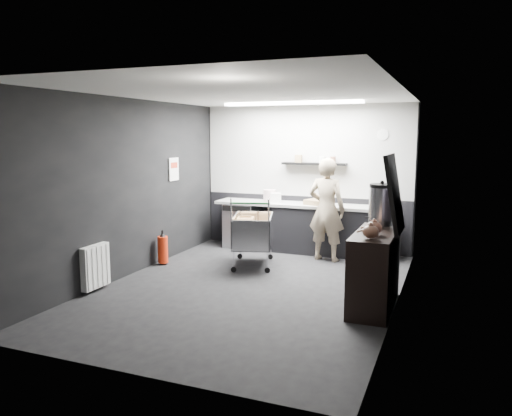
% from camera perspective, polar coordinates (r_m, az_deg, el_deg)
% --- Properties ---
extents(floor, '(5.50, 5.50, 0.00)m').
position_cam_1_polar(floor, '(7.14, -0.70, -9.16)').
color(floor, black).
rests_on(floor, ground).
extents(ceiling, '(5.50, 5.50, 0.00)m').
position_cam_1_polar(ceiling, '(6.83, -0.74, 12.98)').
color(ceiling, white).
rests_on(ceiling, wall_back).
extents(wall_back, '(5.50, 0.00, 5.50)m').
position_cam_1_polar(wall_back, '(9.44, 5.66, 3.49)').
color(wall_back, black).
rests_on(wall_back, floor).
extents(wall_front, '(5.50, 0.00, 5.50)m').
position_cam_1_polar(wall_front, '(4.47, -14.30, -2.28)').
color(wall_front, black).
rests_on(wall_front, floor).
extents(wall_left, '(0.00, 5.50, 5.50)m').
position_cam_1_polar(wall_left, '(7.84, -14.38, 2.25)').
color(wall_left, black).
rests_on(wall_left, floor).
extents(wall_right, '(0.00, 5.50, 5.50)m').
position_cam_1_polar(wall_right, '(6.37, 16.14, 0.81)').
color(wall_right, black).
rests_on(wall_right, floor).
extents(kitchen_wall_panel, '(3.95, 0.02, 1.70)m').
position_cam_1_polar(kitchen_wall_panel, '(9.39, 5.68, 6.52)').
color(kitchen_wall_panel, '#B1B1AC').
rests_on(kitchen_wall_panel, wall_back).
extents(dado_panel, '(3.95, 0.02, 1.00)m').
position_cam_1_polar(dado_panel, '(9.54, 5.56, -1.62)').
color(dado_panel, black).
rests_on(dado_panel, wall_back).
extents(floating_shelf, '(1.20, 0.22, 0.04)m').
position_cam_1_polar(floating_shelf, '(9.25, 6.66, 5.04)').
color(floating_shelf, black).
rests_on(floating_shelf, wall_back).
extents(wall_clock, '(0.20, 0.03, 0.20)m').
position_cam_1_polar(wall_clock, '(9.09, 14.28, 8.13)').
color(wall_clock, white).
rests_on(wall_clock, wall_back).
extents(poster, '(0.02, 0.30, 0.40)m').
position_cam_1_polar(poster, '(8.89, -9.39, 4.40)').
color(poster, white).
rests_on(poster, wall_left).
extents(poster_red_band, '(0.02, 0.22, 0.10)m').
position_cam_1_polar(poster_red_band, '(8.88, -9.37, 4.85)').
color(poster_red_band, red).
rests_on(poster_red_band, poster).
extents(radiator, '(0.10, 0.50, 0.60)m').
position_cam_1_polar(radiator, '(7.28, -17.89, -6.38)').
color(radiator, white).
rests_on(radiator, wall_left).
extents(ceiling_strip, '(2.40, 0.20, 0.04)m').
position_cam_1_polar(ceiling_strip, '(8.56, 4.09, 11.84)').
color(ceiling_strip, white).
rests_on(ceiling_strip, ceiling).
extents(prep_counter, '(3.20, 0.61, 0.90)m').
position_cam_1_polar(prep_counter, '(9.21, 5.82, -2.25)').
color(prep_counter, black).
rests_on(prep_counter, floor).
extents(person, '(0.70, 0.51, 1.77)m').
position_cam_1_polar(person, '(8.60, 8.07, -0.18)').
color(person, beige).
rests_on(person, floor).
extents(shopping_cart, '(0.89, 1.19, 1.13)m').
position_cam_1_polar(shopping_cart, '(8.22, -0.39, -2.92)').
color(shopping_cart, silver).
rests_on(shopping_cart, floor).
extents(sideboard, '(0.55, 1.28, 1.92)m').
position_cam_1_polar(sideboard, '(6.43, 13.56, -5.77)').
color(sideboard, black).
rests_on(sideboard, floor).
extents(fire_extinguisher, '(0.17, 0.17, 0.55)m').
position_cam_1_polar(fire_extinguisher, '(8.48, -10.60, -4.58)').
color(fire_extinguisher, red).
rests_on(fire_extinguisher, floor).
extents(cardboard_box, '(0.53, 0.46, 0.09)m').
position_cam_1_polar(cardboard_box, '(9.03, 7.17, 0.64)').
color(cardboard_box, olive).
rests_on(cardboard_box, prep_counter).
extents(pink_tub, '(0.23, 0.23, 0.23)m').
position_cam_1_polar(pink_tub, '(9.35, 1.57, 1.41)').
color(pink_tub, beige).
rests_on(pink_tub, prep_counter).
extents(white_container, '(0.24, 0.22, 0.18)m').
position_cam_1_polar(white_container, '(9.26, 2.25, 1.18)').
color(white_container, white).
rests_on(white_container, prep_counter).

